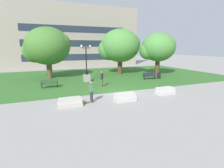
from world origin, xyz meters
TOP-DOWN VIEW (x-y plane):
  - ground_plane at (0.00, 0.00)m, footprint 140.00×140.00m
  - grass_lawn at (0.00, 10.00)m, footprint 40.00×20.00m
  - concrete_block_center at (-5.16, -2.47)m, footprint 1.80×0.90m
  - concrete_block_left at (-0.70, -2.78)m, footprint 1.80×0.90m
  - concrete_block_right at (3.79, -2.32)m, footprint 1.80×0.90m
  - person_skateboarder at (-3.38, -2.13)m, footprint 0.32×0.60m
  - skateboard at (-3.78, -2.20)m, footprint 1.03×0.29m
  - park_bench_near_left at (6.83, 4.87)m, footprint 1.85×0.75m
  - park_bench_near_right at (-6.27, 4.60)m, footprint 1.82×0.60m
  - lamp_post_center at (-1.60, 6.56)m, footprint 1.32×0.80m
  - tree_near_right at (-6.00, 11.00)m, footprint 6.42×6.11m
  - tree_far_right at (5.18, 11.26)m, footprint 6.61×6.30m
  - tree_near_left at (10.42, 8.11)m, footprint 5.56×5.29m
  - trash_bin at (8.42, 4.84)m, footprint 0.49×0.49m
  - person_bystander_near_lawn at (-0.78, 2.95)m, footprint 0.50×0.74m
  - building_facade_distant at (0.66, 24.50)m, footprint 29.90×1.03m

SIDE VIEW (x-z plane):
  - ground_plane at x=0.00m, z-range 0.00..0.00m
  - grass_lawn at x=0.00m, z-range 0.00..0.02m
  - skateboard at x=-3.78m, z-range 0.02..0.15m
  - concrete_block_center at x=-5.16m, z-range -0.01..0.63m
  - concrete_block_left at x=-0.70m, z-range -0.01..0.63m
  - concrete_block_right at x=3.79m, z-range -0.01..0.63m
  - trash_bin at x=8.42m, z-range 0.02..0.98m
  - park_bench_near_left at x=6.83m, z-range 0.09..0.99m
  - park_bench_near_right at x=-6.27m, z-range 0.09..0.99m
  - person_skateboarder at x=-3.38m, z-range 0.11..1.82m
  - person_bystander_near_lawn at x=-0.78m, z-range 0.13..1.84m
  - lamp_post_center at x=-1.60m, z-range -1.39..3.38m
  - tree_near_left at x=10.42m, z-range 1.00..7.62m
  - tree_near_right at x=-6.00m, z-range 0.90..8.01m
  - tree_far_right at x=5.18m, z-range 0.91..8.19m
  - building_facade_distant at x=0.66m, z-range -0.01..13.52m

